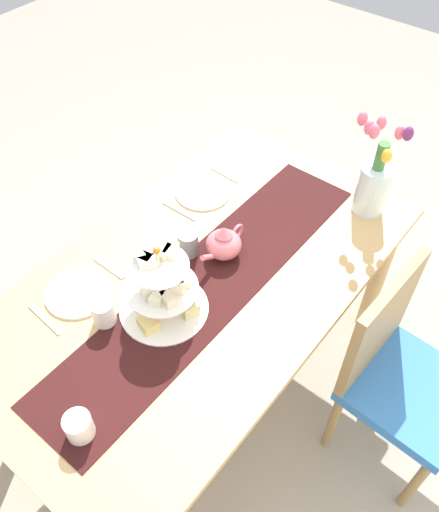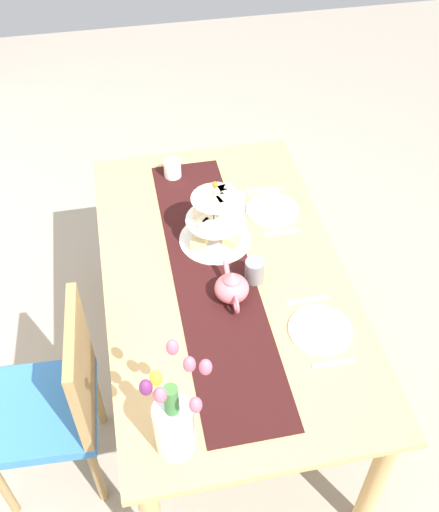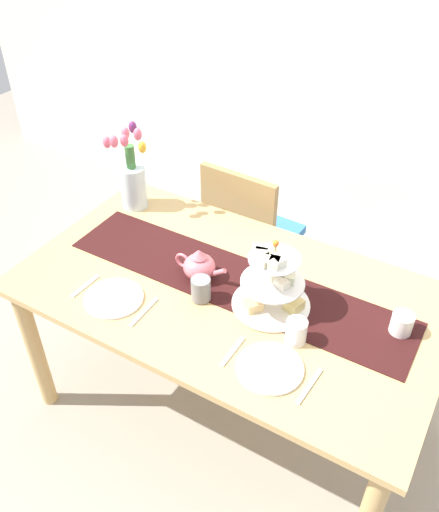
{
  "view_description": "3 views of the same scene",
  "coord_description": "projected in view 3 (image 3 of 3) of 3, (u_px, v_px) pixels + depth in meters",
  "views": [
    {
      "loc": [
        0.89,
        0.81,
        2.22
      ],
      "look_at": [
        -0.1,
        0.01,
        0.8
      ],
      "focal_mm": 37.21,
      "sensor_mm": 36.0,
      "label": 1
    },
    {
      "loc": [
        -1.58,
        0.33,
        2.49
      ],
      "look_at": [
        0.01,
        0.02,
        0.85
      ],
      "focal_mm": 41.96,
      "sensor_mm": 36.0,
      "label": 2
    },
    {
      "loc": [
        0.77,
        -1.38,
        2.2
      ],
      "look_at": [
        -0.09,
        0.08,
        0.84
      ],
      "focal_mm": 37.74,
      "sensor_mm": 36.0,
      "label": 3
    }
  ],
  "objects": [
    {
      "name": "dinner_plate_left",
      "position": [
        114.0,
        298.0,
        2.08
      ],
      "size": [
        0.23,
        0.23,
        0.01
      ],
      "primitive_type": "cylinder",
      "color": "white",
      "rests_on": "dining_table"
    },
    {
      "name": "chair_left",
      "position": [
        248.0,
        232.0,
        2.88
      ],
      "size": [
        0.44,
        0.44,
        0.91
      ],
      "color": "olive",
      "rests_on": "ground_plane"
    },
    {
      "name": "mug_grey",
      "position": [
        201.0,
        289.0,
        2.05
      ],
      "size": [
        0.08,
        0.08,
        0.09
      ],
      "primitive_type": "cylinder",
      "color": "slate",
      "rests_on": "table_runner"
    },
    {
      "name": "cream_jug",
      "position": [
        402.0,
        324.0,
        1.92
      ],
      "size": [
        0.08,
        0.08,
        0.08
      ],
      "primitive_type": "cylinder",
      "color": "white",
      "rests_on": "dining_table"
    },
    {
      "name": "teapot",
      "position": [
        199.0,
        266.0,
        2.15
      ],
      "size": [
        0.24,
        0.13,
        0.14
      ],
      "color": "#D66B75",
      "rests_on": "table_runner"
    },
    {
      "name": "mug_white_text",
      "position": [
        296.0,
        331.0,
        1.88
      ],
      "size": [
        0.08,
        0.08,
        0.09
      ],
      "primitive_type": "cylinder",
      "color": "white",
      "rests_on": "dining_table"
    },
    {
      "name": "table_runner",
      "position": [
        235.0,
        281.0,
        2.16
      ],
      "size": [
        1.46,
        0.31,
        0.0
      ],
      "primitive_type": "cube",
      "color": "black",
      "rests_on": "dining_table"
    },
    {
      "name": "dinner_plate_right",
      "position": [
        270.0,
        368.0,
        1.81
      ],
      "size": [
        0.23,
        0.23,
        0.01
      ],
      "primitive_type": "cylinder",
      "color": "white",
      "rests_on": "dining_table"
    },
    {
      "name": "tiered_cake_stand",
      "position": [
        273.0,
        283.0,
        1.99
      ],
      "size": [
        0.3,
        0.3,
        0.3
      ],
      "color": "beige",
      "rests_on": "table_runner"
    },
    {
      "name": "ground_plane",
      "position": [
        227.0,
        406.0,
        2.61
      ],
      "size": [
        8.0,
        8.0,
        0.0
      ],
      "primitive_type": "plane",
      "color": "gray"
    },
    {
      "name": "room_wall_rear",
      "position": [
        377.0,
        43.0,
        2.86
      ],
      "size": [
        6.0,
        0.08,
        2.6
      ],
      "primitive_type": "cube",
      "color": "silver",
      "rests_on": "ground_plane"
    },
    {
      "name": "tulip_vase",
      "position": [
        133.0,
        179.0,
        2.51
      ],
      "size": [
        0.19,
        0.2,
        0.43
      ],
      "color": "silver",
      "rests_on": "dining_table"
    },
    {
      "name": "knife_right",
      "position": [
        310.0,
        386.0,
        1.75
      ],
      "size": [
        0.03,
        0.17,
        0.01
      ],
      "primitive_type": "cube",
      "rotation": [
        0.0,
        0.0,
        -0.07
      ],
      "color": "silver",
      "rests_on": "dining_table"
    },
    {
      "name": "dining_table",
      "position": [
        229.0,
        307.0,
        2.19
      ],
      "size": [
        1.67,
        0.95,
        0.77
      ],
      "color": "tan",
      "rests_on": "ground_plane"
    },
    {
      "name": "fork_left",
      "position": [
        85.0,
        286.0,
        2.14
      ],
      "size": [
        0.02,
        0.15,
        0.01
      ],
      "primitive_type": "cube",
      "rotation": [
        0.0,
        0.0,
        -0.03
      ],
      "color": "silver",
      "rests_on": "dining_table"
    },
    {
      "name": "fork_right",
      "position": [
        232.0,
        352.0,
        1.87
      ],
      "size": [
        0.02,
        0.15,
        0.01
      ],
      "primitive_type": "cube",
      "rotation": [
        0.0,
        0.0,
        -0.01
      ],
      "color": "silver",
      "rests_on": "dining_table"
    },
    {
      "name": "knife_left",
      "position": [
        144.0,
        312.0,
        2.02
      ],
      "size": [
        0.02,
        0.17,
        0.01
      ],
      "primitive_type": "cube",
      "rotation": [
        0.0,
        0.0,
        0.01
      ],
      "color": "silver",
      "rests_on": "dining_table"
    }
  ]
}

